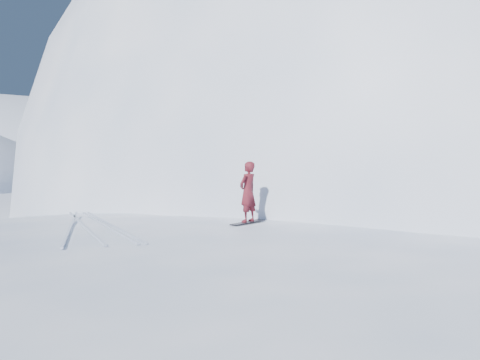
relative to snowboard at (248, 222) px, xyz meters
The scene contains 7 objects.
near_ridge 3.13m from the snowboard, 156.72° to the right, with size 36.00×28.00×4.80m, color white.
summit_peak 29.44m from the snowboard, 49.20° to the left, with size 60.00×56.00×56.00m, color white.
peak_shoulder 17.89m from the snowboard, 66.14° to the left, with size 28.00×24.00×18.00m, color white.
wind_bumps 4.48m from the snowboard, 153.78° to the right, with size 16.00×14.40×1.00m.
snowboard is the anchor object (origin of this frame).
snowboarder 0.82m from the snowboard, ahead, with size 0.59×0.39×1.63m, color maroon.
board_tracks 4.06m from the snowboard, behind, with size 2.33×5.99×0.04m.
Camera 1 is at (-0.03, -8.39, 4.21)m, focal length 35.00 mm.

